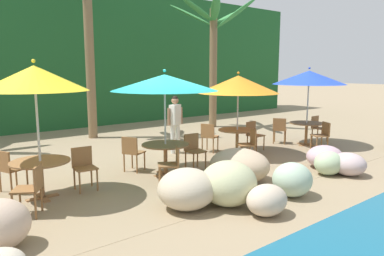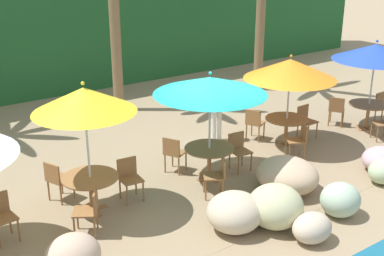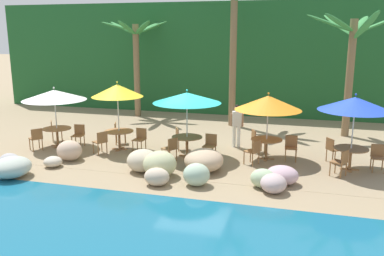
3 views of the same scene
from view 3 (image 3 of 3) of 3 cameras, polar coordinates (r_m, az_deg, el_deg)
name	(u,v)px [view 3 (image 3 of 3)]	position (r m, az deg, el deg)	size (l,w,h in m)	color
ground_plane	(195,155)	(15.25, 0.35, -3.75)	(120.00, 120.00, 0.00)	#937F60
terrace_deck	(195,155)	(15.25, 0.35, -3.73)	(18.00, 5.20, 0.01)	#937F60
foliage_backdrop	(237,58)	(23.45, 6.27, 9.51)	(28.00, 2.40, 6.00)	#1E5628
rock_seawall	(185,169)	(12.67, -0.90, -5.67)	(13.64, 3.48, 0.82)	#ABC3A7
umbrella_white	(54,95)	(16.84, -18.45, 4.34)	(2.44, 2.44, 2.37)	silver
dining_table_white	(57,131)	(17.10, -18.10, -0.43)	(1.10, 1.10, 0.74)	olive
chair_white_seaward	(79,134)	(16.85, -15.35, -0.79)	(0.47, 0.48, 0.87)	olive
chair_white_inland	(55,129)	(17.95, -18.41, -0.16)	(0.59, 0.59, 0.87)	olive
chair_white_left	(36,138)	(16.77, -20.67, -1.24)	(0.59, 0.59, 0.87)	olive
umbrella_yellow	(117,91)	(15.74, -10.25, 5.10)	(1.93, 1.93, 2.64)	silver
dining_table_yellow	(119,134)	(16.05, -10.01, -0.83)	(1.10, 1.10, 0.74)	olive
chair_yellow_seaward	(140,138)	(15.75, -7.15, -1.37)	(0.45, 0.46, 0.87)	olive
chair_yellow_inland	(118,132)	(16.90, -10.12, -0.48)	(0.55, 0.55, 0.87)	olive
chair_yellow_left	(101,141)	(15.57, -12.44, -1.75)	(0.58, 0.58, 0.87)	olive
umbrella_teal	(187,98)	(14.62, -0.71, 4.18)	(2.44, 2.44, 2.46)	silver
dining_table_teal	(187,140)	(14.93, -0.69, -1.66)	(1.10, 1.10, 0.74)	olive
chair_teal_seaward	(210,144)	(14.76, 2.52, -2.25)	(0.46, 0.46, 0.87)	olive
chair_teal_inland	(180,137)	(15.75, -1.66, -1.27)	(0.58, 0.57, 0.87)	olive
chair_teal_left	(171,148)	(14.35, -2.93, -2.71)	(0.58, 0.58, 0.87)	olive
umbrella_orange	(268,103)	(14.53, 10.46, 3.44)	(2.31, 2.31, 2.39)	silver
dining_table_orange	(267,142)	(14.83, 10.23, -1.98)	(1.10, 1.10, 0.74)	olive
chair_orange_seaward	(291,146)	(14.93, 13.49, -2.43)	(0.44, 0.45, 0.87)	olive
chair_orange_inland	(256,139)	(15.60, 8.85, -1.56)	(0.57, 0.56, 0.87)	olive
chair_orange_left	(254,150)	(14.14, 8.52, -3.08)	(0.58, 0.58, 0.87)	olive
umbrella_blue	(355,104)	(14.09, 21.56, 3.12)	(2.31, 2.31, 2.53)	silver
dining_table_blue	(351,152)	(14.43, 21.04, -3.08)	(1.10, 1.10, 0.74)	olive
chair_blue_seaward	(378,156)	(14.69, 24.25, -3.50)	(0.44, 0.45, 0.87)	olive
chair_blue_inland	(332,148)	(15.05, 18.77, -2.65)	(0.59, 0.58, 0.87)	olive
chair_blue_left	(342,161)	(13.67, 19.91, -4.30)	(0.58, 0.57, 0.87)	olive
palm_tree_nearest	(136,49)	(22.19, -7.67, 10.74)	(3.40, 3.39, 5.04)	brown
palm_tree_second	(234,31)	(19.73, 5.74, 13.15)	(2.93, 2.85, 6.64)	brown
palm_tree_third	(351,52)	(18.74, 21.02, 9.80)	(3.91, 3.71, 5.25)	brown
waiter_in_white	(237,123)	(16.14, 6.19, 0.73)	(0.52, 0.30, 1.70)	white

